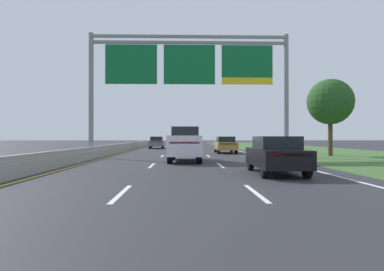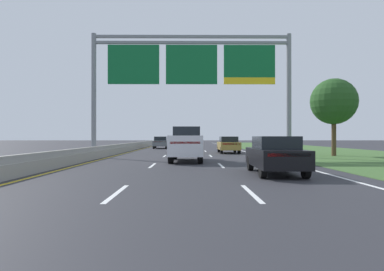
# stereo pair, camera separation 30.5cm
# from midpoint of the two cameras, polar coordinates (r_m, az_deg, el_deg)

# --- Properties ---
(ground_plane) EXTENTS (220.00, 220.00, 0.00)m
(ground_plane) POSITION_cam_midpoint_polar(r_m,az_deg,el_deg) (33.86, -0.41, -2.83)
(ground_plane) COLOR #2B2B30
(lane_striping) EXTENTS (11.96, 106.00, 0.01)m
(lane_striping) POSITION_cam_midpoint_polar(r_m,az_deg,el_deg) (33.40, -0.41, -2.86)
(lane_striping) COLOR white
(lane_striping) RESTS_ON ground
(grass_verge_right) EXTENTS (14.00, 110.00, 0.02)m
(grass_verge_right) POSITION_cam_midpoint_polar(r_m,az_deg,el_deg) (36.62, 22.01, -2.60)
(grass_verge_right) COLOR #3D602D
(grass_verge_right) RESTS_ON ground
(median_barrier_concrete) EXTENTS (0.60, 110.00, 0.85)m
(median_barrier_concrete) POSITION_cam_midpoint_polar(r_m,az_deg,el_deg) (34.49, -11.45, -2.19)
(median_barrier_concrete) COLOR #99968E
(median_barrier_concrete) RESTS_ON ground
(overhead_sign_gantry) EXTENTS (15.06, 0.42, 9.32)m
(overhead_sign_gantry) POSITION_cam_midpoint_polar(r_m,az_deg,el_deg) (25.92, 0.27, 11.00)
(overhead_sign_gantry) COLOR gray
(overhead_sign_gantry) RESTS_ON ground
(pickup_truck_white) EXTENTS (2.10, 5.44, 2.20)m
(pickup_truck_white) POSITION_cam_midpoint_polar(r_m,az_deg,el_deg) (21.49, -0.53, -1.48)
(pickup_truck_white) COLOR silver
(pickup_truck_white) RESTS_ON ground
(car_grey_left_lane_sedan) EXTENTS (1.92, 4.44, 1.57)m
(car_grey_left_lane_sedan) POSITION_cam_midpoint_polar(r_m,az_deg,el_deg) (45.06, -5.09, -1.14)
(car_grey_left_lane_sedan) COLOR slate
(car_grey_left_lane_sedan) RESTS_ON ground
(car_gold_right_lane_sedan) EXTENTS (1.83, 4.40, 1.57)m
(car_gold_right_lane_sedan) POSITION_cam_midpoint_polar(r_m,az_deg,el_deg) (32.45, 6.41, -1.50)
(car_gold_right_lane_sedan) COLOR #A38438
(car_gold_right_lane_sedan) RESTS_ON ground
(car_black_right_lane_sedan) EXTENTS (1.92, 4.44, 1.57)m
(car_black_right_lane_sedan) POSITION_cam_midpoint_polar(r_m,az_deg,el_deg) (14.58, 14.37, -3.09)
(car_black_right_lane_sedan) COLOR black
(car_black_right_lane_sedan) RESTS_ON ground
(roadside_tree_mid) EXTENTS (3.68, 3.68, 6.23)m
(roadside_tree_mid) POSITION_cam_midpoint_polar(r_m,az_deg,el_deg) (29.74, 22.97, 5.24)
(roadside_tree_mid) COLOR #4C3823
(roadside_tree_mid) RESTS_ON ground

